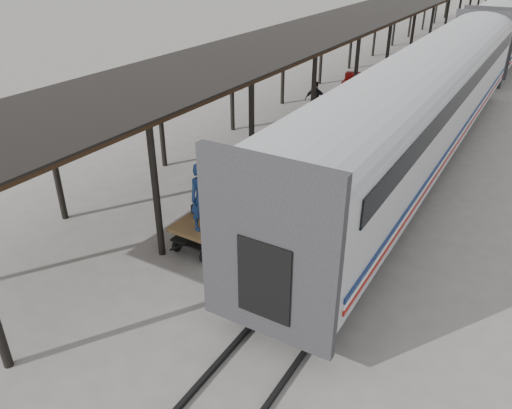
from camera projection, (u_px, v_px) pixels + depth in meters
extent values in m
plane|color=slate|center=(239.00, 235.00, 15.33)|extent=(160.00, 160.00, 0.00)
cube|color=silver|center=(424.00, 103.00, 18.73)|extent=(3.00, 24.00, 2.90)
cube|color=#28282B|center=(267.00, 255.00, 9.71)|extent=(3.04, 0.22, 3.50)
cube|color=black|center=(387.00, 74.00, 19.00)|extent=(0.04, 22.08, 0.65)
cube|color=black|center=(417.00, 146.00, 19.53)|extent=(2.55, 23.04, 0.50)
cube|color=silver|center=(510.00, 19.00, 38.45)|extent=(3.00, 24.00, 2.90)
cube|color=#28282B|center=(485.00, 44.00, 29.42)|extent=(3.04, 0.22, 3.50)
cube|color=black|center=(492.00, 6.00, 38.71)|extent=(0.04, 22.08, 0.65)
cube|color=black|center=(505.00, 42.00, 39.24)|extent=(2.55, 23.04, 0.50)
cube|color=black|center=(290.00, 193.00, 13.06)|extent=(0.50, 1.70, 2.00)
imported|color=silver|center=(290.00, 198.00, 13.13)|extent=(0.72, 0.89, 1.72)
cube|color=brown|center=(273.00, 217.00, 13.48)|extent=(0.57, 0.25, 0.42)
cube|color=#422B19|center=(389.00, 8.00, 33.19)|extent=(4.60, 64.00, 0.18)
cube|color=black|center=(389.00, 6.00, 33.13)|extent=(4.90, 64.30, 0.06)
cylinder|color=black|center=(357.00, 37.00, 35.06)|extent=(0.20, 0.20, 4.00)
cylinder|color=black|center=(415.00, 42.00, 33.20)|extent=(0.20, 0.20, 4.00)
cylinder|color=black|center=(488.00, 0.00, 56.71)|extent=(0.20, 0.20, 4.00)
cube|color=black|center=(493.00, 52.00, 39.96)|extent=(0.10, 150.00, 0.12)
cube|color=black|center=(512.00, 54.00, 39.31)|extent=(0.10, 150.00, 0.12)
cube|color=brown|center=(210.00, 218.00, 14.65)|extent=(1.31, 2.43, 0.12)
cube|color=black|center=(210.00, 228.00, 14.82)|extent=(1.21, 2.33, 0.06)
cylinder|color=black|center=(177.00, 245.00, 14.46)|extent=(0.09, 0.40, 0.40)
cylinder|color=black|center=(205.00, 255.00, 13.99)|extent=(0.09, 0.40, 0.40)
cylinder|color=black|center=(216.00, 218.00, 15.88)|extent=(0.09, 0.40, 0.40)
cylinder|color=black|center=(242.00, 226.00, 15.41)|extent=(0.09, 0.40, 0.40)
cube|color=#343436|center=(214.00, 203.00, 15.11)|extent=(0.64, 0.45, 0.22)
cube|color=brown|center=(232.00, 207.00, 14.92)|extent=(0.56, 0.42, 0.19)
cube|color=black|center=(205.00, 209.00, 14.74)|extent=(0.68, 0.48, 0.27)
cube|color=#4E5332|center=(219.00, 214.00, 14.54)|extent=(0.50, 0.38, 0.17)
cube|color=#47281C|center=(215.00, 198.00, 14.91)|extent=(0.65, 0.49, 0.22)
cube|color=brown|center=(203.00, 202.00, 14.71)|extent=(0.55, 0.44, 0.20)
cube|color=maroon|center=(351.00, 88.00, 28.51)|extent=(1.15, 1.63, 0.89)
cube|color=maroon|center=(353.00, 76.00, 28.56)|extent=(0.94, 0.74, 0.35)
cylinder|color=black|center=(342.00, 96.00, 28.36)|extent=(0.18, 0.37, 0.36)
cylinder|color=black|center=(356.00, 97.00, 28.11)|extent=(0.18, 0.37, 0.36)
cylinder|color=black|center=(345.00, 91.00, 29.26)|extent=(0.18, 0.37, 0.36)
cylinder|color=black|center=(359.00, 92.00, 29.02)|extent=(0.18, 0.37, 0.36)
imported|color=navy|center=(202.00, 197.00, 13.56)|extent=(0.73, 0.84, 1.94)
imported|color=black|center=(315.00, 100.00, 24.99)|extent=(1.17, 0.72, 1.86)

